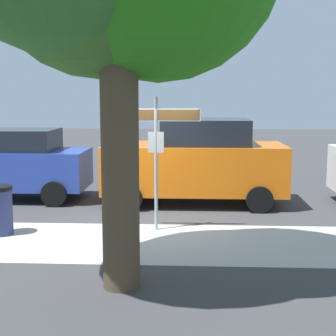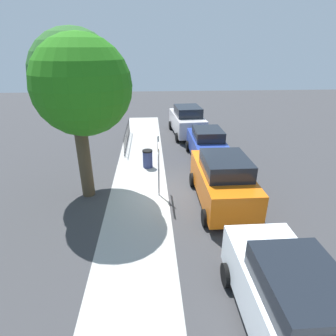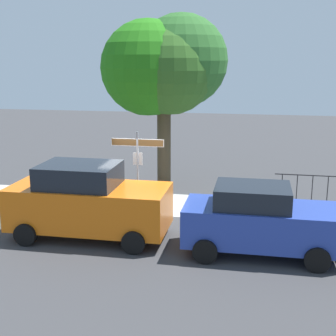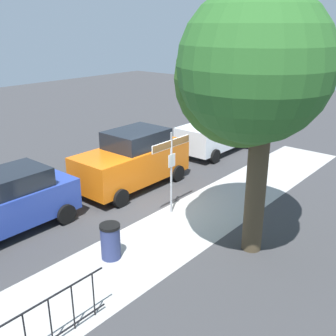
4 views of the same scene
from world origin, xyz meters
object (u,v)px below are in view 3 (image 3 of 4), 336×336
(shade_tree, at_px, (165,66))
(trash_bin, at_px, (231,198))
(car_blue, at_px, (259,220))
(car_orange, at_px, (88,201))
(street_sign, at_px, (138,155))

(shade_tree, xyz_separation_m, trash_bin, (2.75, -2.41, -4.31))
(shade_tree, relative_size, trash_bin, 6.92)
(shade_tree, height_order, car_blue, shade_tree)
(car_orange, bearing_deg, street_sign, 71.99)
(car_orange, bearing_deg, shade_tree, 77.59)
(street_sign, xyz_separation_m, trash_bin, (3.11, 0.50, -1.44))
(trash_bin, bearing_deg, shade_tree, 138.75)
(trash_bin, bearing_deg, car_blue, -74.81)
(shade_tree, relative_size, car_blue, 1.68)
(street_sign, xyz_separation_m, shade_tree, (0.36, 2.91, 2.86))
(car_blue, relative_size, trash_bin, 4.11)
(car_blue, bearing_deg, shade_tree, 122.15)
(trash_bin, bearing_deg, street_sign, -170.88)
(shade_tree, height_order, trash_bin, shade_tree)
(car_blue, bearing_deg, street_sign, 144.17)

